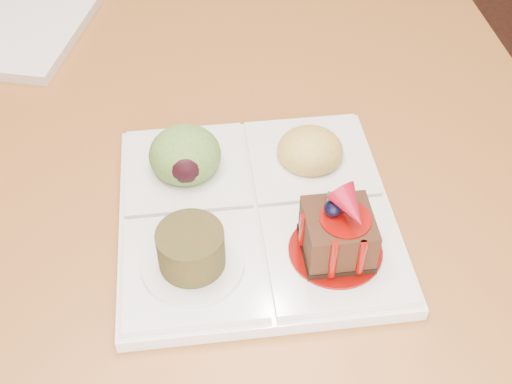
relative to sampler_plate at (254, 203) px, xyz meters
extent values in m
plane|color=brown|center=(-0.19, 0.58, -0.77)|extent=(6.00, 6.00, 0.00)
cube|color=black|center=(0.60, 0.71, -0.33)|extent=(0.45, 0.45, 0.04)
cylinder|color=black|center=(0.44, 0.52, -0.56)|extent=(0.04, 0.04, 0.42)
cylinder|color=black|center=(0.76, 0.91, -0.56)|extent=(0.04, 0.04, 0.42)
cylinder|color=black|center=(0.40, 0.87, -0.56)|extent=(0.04, 0.04, 0.42)
cube|color=silver|center=(0.00, 0.00, -0.01)|extent=(0.23, 0.23, 0.01)
cube|color=silver|center=(0.06, -0.06, 0.00)|extent=(0.11, 0.11, 0.01)
cube|color=silver|center=(-0.05, -0.06, 0.00)|extent=(0.11, 0.11, 0.01)
cube|color=silver|center=(-0.05, 0.05, 0.00)|extent=(0.11, 0.11, 0.01)
cube|color=silver|center=(0.06, 0.05, 0.00)|extent=(0.11, 0.11, 0.01)
cylinder|color=#750704|center=(0.06, -0.06, 0.00)|extent=(0.07, 0.07, 0.00)
cube|color=black|center=(0.06, -0.06, 0.00)|extent=(0.05, 0.05, 0.01)
cube|color=#321A0D|center=(0.06, -0.06, 0.02)|extent=(0.05, 0.05, 0.03)
cylinder|color=#750704|center=(0.06, -0.06, 0.04)|extent=(0.04, 0.04, 0.00)
sphere|color=black|center=(0.05, -0.05, 0.05)|extent=(0.01, 0.01, 0.01)
cone|color=maroon|center=(0.06, -0.06, 0.06)|extent=(0.04, 0.04, 0.03)
cube|color=#104317|center=(0.06, -0.05, 0.05)|extent=(0.01, 0.02, 0.01)
cube|color=#104317|center=(0.05, -0.05, 0.05)|extent=(0.01, 0.02, 0.01)
cylinder|color=#750704|center=(0.05, -0.08, 0.02)|extent=(0.01, 0.01, 0.04)
cylinder|color=#750704|center=(0.07, -0.08, 0.02)|extent=(0.01, 0.01, 0.03)
cylinder|color=#750704|center=(0.03, -0.05, 0.02)|extent=(0.01, 0.01, 0.03)
cylinder|color=silver|center=(-0.05, -0.06, 0.00)|extent=(0.08, 0.08, 0.00)
cylinder|color=#442A13|center=(-0.05, -0.06, 0.02)|extent=(0.05, 0.05, 0.03)
cylinder|color=#41260E|center=(-0.05, -0.06, 0.03)|extent=(0.04, 0.04, 0.00)
ellipsoid|color=olive|center=(-0.05, 0.05, 0.01)|extent=(0.06, 0.06, 0.05)
ellipsoid|color=black|center=(-0.05, 0.03, 0.02)|extent=(0.03, 0.02, 0.03)
ellipsoid|color=gold|center=(0.06, 0.05, 0.01)|extent=(0.06, 0.06, 0.04)
cube|color=orange|center=(0.07, 0.06, 0.01)|extent=(0.02, 0.02, 0.01)
cube|color=#4A6E17|center=(0.06, 0.06, 0.01)|extent=(0.02, 0.02, 0.01)
cube|color=orange|center=(0.05, 0.06, 0.01)|extent=(0.01, 0.01, 0.01)
cube|color=#4A6E17|center=(0.05, 0.06, 0.01)|extent=(0.02, 0.02, 0.01)
cube|color=orange|center=(0.04, 0.05, 0.01)|extent=(0.02, 0.02, 0.01)
cube|color=#4A6E17|center=(0.05, 0.04, 0.01)|extent=(0.02, 0.02, 0.01)
cube|color=orange|center=(0.06, 0.04, 0.01)|extent=(0.02, 0.02, 0.01)
cube|color=#4A6E17|center=(0.07, 0.05, 0.01)|extent=(0.02, 0.02, 0.01)
camera|label=1|loc=(-0.04, -0.37, 0.39)|focal=45.00mm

